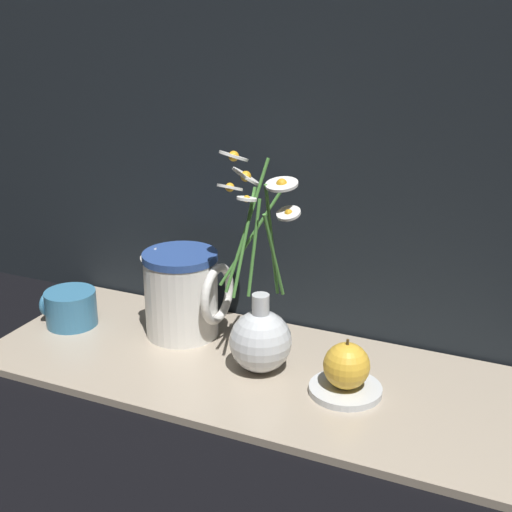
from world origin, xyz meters
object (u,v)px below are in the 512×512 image
(vase_with_flowers, at_px, (260,329))
(orange_fruit, at_px, (347,366))
(ceramic_pitcher, at_px, (183,291))
(yellow_mug, at_px, (70,308))

(vase_with_flowers, relative_size, orange_fruit, 4.35)
(vase_with_flowers, xyz_separation_m, orange_fruit, (0.14, -0.01, -0.02))
(vase_with_flowers, height_order, orange_fruit, vase_with_flowers)
(ceramic_pitcher, xyz_separation_m, orange_fruit, (0.31, -0.07, -0.04))
(vase_with_flowers, distance_m, orange_fruit, 0.14)
(vase_with_flowers, bearing_deg, orange_fruit, -4.94)
(yellow_mug, height_order, ceramic_pitcher, ceramic_pitcher)
(yellow_mug, bearing_deg, vase_with_flowers, -1.64)
(vase_with_flowers, distance_m, ceramic_pitcher, 0.18)
(ceramic_pitcher, distance_m, orange_fruit, 0.32)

